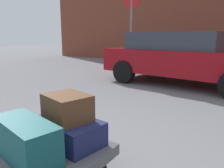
% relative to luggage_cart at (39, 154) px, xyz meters
% --- Properties ---
extents(luggage_cart, '(1.15, 0.86, 0.34)m').
position_rel_luggage_cart_xyz_m(luggage_cart, '(0.00, 0.00, 0.00)').
color(luggage_cart, '#4C4C51').
rests_on(luggage_cart, ground_plane).
extents(suitcase_navy_rear_left, '(0.69, 0.48, 0.21)m').
position_rel_luggage_cart_xyz_m(suitcase_navy_rear_left, '(0.16, 0.21, 0.18)').
color(suitcase_navy_rear_left, '#191E47').
rests_on(suitcase_navy_rear_left, luggage_cart).
extents(duffel_bag_teal_rear_right, '(0.70, 0.41, 0.32)m').
position_rel_luggage_cart_xyz_m(duffel_bag_teal_rear_right, '(0.10, -0.18, 0.23)').
color(duffel_bag_teal_rear_right, '#144C51').
rests_on(duffel_bag_teal_rear_right, luggage_cart).
extents(duffel_bag_brown_topmost_pile, '(0.47, 0.42, 0.23)m').
position_rel_luggage_cart_xyz_m(duffel_bag_brown_topmost_pile, '(0.16, 0.21, 0.40)').
color(duffel_bag_brown_topmost_pile, '#51331E').
rests_on(duffel_bag_brown_topmost_pile, suitcase_navy_rear_left).
extents(parked_car, '(4.47, 2.29, 1.42)m').
position_rel_luggage_cart_xyz_m(parked_car, '(-0.14, 4.99, 0.49)').
color(parked_car, maroon).
rests_on(parked_car, ground_plane).
extents(no_parking_sign, '(0.50, 0.07, 2.59)m').
position_rel_luggage_cart_xyz_m(no_parking_sign, '(-1.62, 4.76, 1.32)').
color(no_parking_sign, slate).
rests_on(no_parking_sign, ground_plane).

